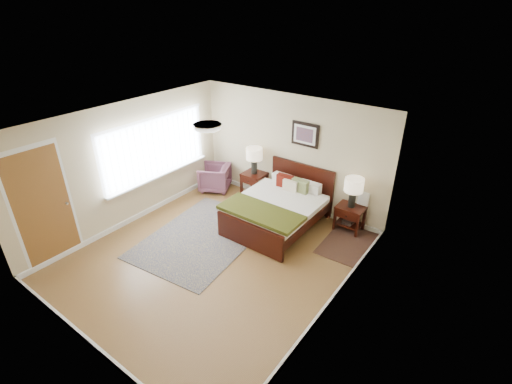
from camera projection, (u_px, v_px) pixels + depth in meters
floor at (216, 256)px, 6.79m from camera, size 5.00×5.00×0.00m
back_wall at (290, 152)px, 7.99m from camera, size 4.50×0.04×2.50m
front_wall at (70, 276)px, 4.43m from camera, size 4.50×0.04×2.50m
left_wall at (128, 164)px, 7.39m from camera, size 0.04×5.00×2.50m
right_wall at (335, 243)px, 5.03m from camera, size 0.04×5.00×2.50m
ceiling at (207, 124)px, 5.63m from camera, size 4.50×5.00×0.02m
window at (157, 149)px, 7.80m from camera, size 0.11×2.72×1.32m
door at (43, 208)px, 6.22m from camera, size 0.06×1.00×2.18m
ceil_fixture at (207, 126)px, 5.65m from camera, size 0.44×0.44×0.08m
bed at (278, 205)px, 7.48m from camera, size 1.63×1.96×1.05m
wall_art at (305, 135)px, 7.57m from camera, size 0.62×0.05×0.50m
nightstand_left at (254, 178)px, 8.59m from camera, size 0.51×0.46×0.61m
nightstand_right at (350, 216)px, 7.42m from camera, size 0.54×0.40×0.53m
lamp_left at (254, 156)px, 8.34m from camera, size 0.37×0.37×0.61m
lamp_right at (354, 187)px, 7.13m from camera, size 0.37×0.37×0.61m
armchair at (215, 178)px, 9.01m from camera, size 0.93×0.93×0.64m
rug_persian at (203, 237)px, 7.33m from camera, size 2.15×2.84×0.01m
rug_navy at (347, 243)px, 7.14m from camera, size 0.90×1.31×0.01m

